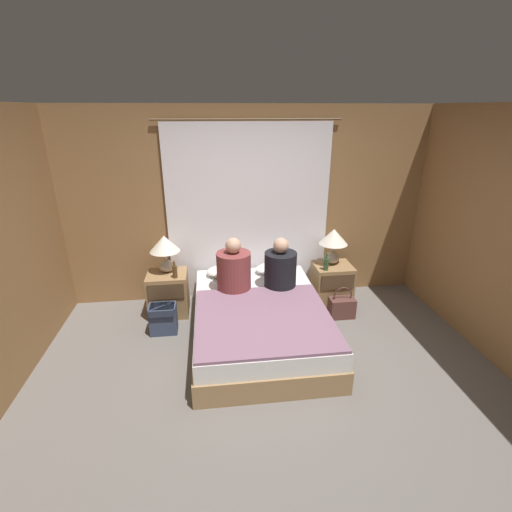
{
  "coord_description": "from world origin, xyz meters",
  "views": [
    {
      "loc": [
        -0.48,
        -2.73,
        2.45
      ],
      "look_at": [
        0.0,
        1.14,
        0.89
      ],
      "focal_mm": 26.0,
      "sensor_mm": 36.0,
      "label": 1
    }
  ],
  "objects_px": {
    "lamp_right": "(333,240)",
    "pillow_right": "(275,269)",
    "nightstand_left": "(168,293)",
    "beer_bottle_on_right_stand": "(326,264)",
    "bed": "(259,321)",
    "pillow_left": "(227,271)",
    "person_right_in_bed": "(280,268)",
    "person_left_in_bed": "(234,270)",
    "beer_bottle_on_left_stand": "(175,271)",
    "lamp_left": "(165,247)",
    "nightstand_right": "(332,284)",
    "handbag_on_floor": "(342,307)",
    "backpack_on_floor": "(163,317)"
  },
  "relations": [
    {
      "from": "lamp_right",
      "to": "person_left_in_bed",
      "type": "distance_m",
      "value": 1.38
    },
    {
      "from": "nightstand_left",
      "to": "beer_bottle_on_left_stand",
      "type": "bearing_deg",
      "value": -47.34
    },
    {
      "from": "pillow_right",
      "to": "beer_bottle_on_right_stand",
      "type": "distance_m",
      "value": 0.66
    },
    {
      "from": "nightstand_left",
      "to": "beer_bottle_on_right_stand",
      "type": "distance_m",
      "value": 2.02
    },
    {
      "from": "bed",
      "to": "person_left_in_bed",
      "type": "relative_size",
      "value": 3.14
    },
    {
      "from": "nightstand_right",
      "to": "lamp_left",
      "type": "distance_m",
      "value": 2.21
    },
    {
      "from": "person_right_in_bed",
      "to": "lamp_right",
      "type": "bearing_deg",
      "value": 27.12
    },
    {
      "from": "person_left_in_bed",
      "to": "handbag_on_floor",
      "type": "xyz_separation_m",
      "value": [
        1.34,
        -0.06,
        -0.56
      ]
    },
    {
      "from": "lamp_right",
      "to": "beer_bottle_on_left_stand",
      "type": "relative_size",
      "value": 2.2
    },
    {
      "from": "lamp_right",
      "to": "person_left_in_bed",
      "type": "height_order",
      "value": "person_left_in_bed"
    },
    {
      "from": "beer_bottle_on_left_stand",
      "to": "beer_bottle_on_right_stand",
      "type": "relative_size",
      "value": 0.99
    },
    {
      "from": "nightstand_right",
      "to": "backpack_on_floor",
      "type": "relative_size",
      "value": 1.56
    },
    {
      "from": "lamp_right",
      "to": "backpack_on_floor",
      "type": "xyz_separation_m",
      "value": [
        -2.15,
        -0.53,
        -0.67
      ]
    },
    {
      "from": "beer_bottle_on_left_stand",
      "to": "beer_bottle_on_right_stand",
      "type": "xyz_separation_m",
      "value": [
        1.87,
        0.0,
        -0.0
      ]
    },
    {
      "from": "nightstand_right",
      "to": "handbag_on_floor",
      "type": "relative_size",
      "value": 1.33
    },
    {
      "from": "lamp_left",
      "to": "person_right_in_bed",
      "type": "bearing_deg",
      "value": -15.94
    },
    {
      "from": "person_left_in_bed",
      "to": "nightstand_left",
      "type": "bearing_deg",
      "value": 158.82
    },
    {
      "from": "nightstand_left",
      "to": "lamp_right",
      "type": "xyz_separation_m",
      "value": [
        2.13,
        0.07,
        0.59
      ]
    },
    {
      "from": "nightstand_left",
      "to": "lamp_left",
      "type": "bearing_deg",
      "value": 90.0
    },
    {
      "from": "pillow_left",
      "to": "beer_bottle_on_left_stand",
      "type": "xyz_separation_m",
      "value": [
        -0.63,
        -0.22,
        0.13
      ]
    },
    {
      "from": "lamp_right",
      "to": "handbag_on_floor",
      "type": "distance_m",
      "value": 0.86
    },
    {
      "from": "person_left_in_bed",
      "to": "person_right_in_bed",
      "type": "xyz_separation_m",
      "value": [
        0.55,
        0.0,
        -0.01
      ]
    },
    {
      "from": "bed",
      "to": "person_left_in_bed",
      "type": "height_order",
      "value": "person_left_in_bed"
    },
    {
      "from": "nightstand_right",
      "to": "beer_bottle_on_right_stand",
      "type": "height_order",
      "value": "beer_bottle_on_right_stand"
    },
    {
      "from": "nightstand_left",
      "to": "pillow_left",
      "type": "relative_size",
      "value": 1.05
    },
    {
      "from": "lamp_right",
      "to": "pillow_right",
      "type": "height_order",
      "value": "lamp_right"
    },
    {
      "from": "person_right_in_bed",
      "to": "person_left_in_bed",
      "type": "bearing_deg",
      "value": 180.0
    },
    {
      "from": "beer_bottle_on_right_stand",
      "to": "handbag_on_floor",
      "type": "distance_m",
      "value": 0.57
    },
    {
      "from": "person_left_in_bed",
      "to": "beer_bottle_on_left_stand",
      "type": "height_order",
      "value": "person_left_in_bed"
    },
    {
      "from": "lamp_left",
      "to": "person_left_in_bed",
      "type": "height_order",
      "value": "person_left_in_bed"
    },
    {
      "from": "bed",
      "to": "beer_bottle_on_right_stand",
      "type": "relative_size",
      "value": 9.38
    },
    {
      "from": "person_left_in_bed",
      "to": "backpack_on_floor",
      "type": "distance_m",
      "value": 0.98
    },
    {
      "from": "nightstand_left",
      "to": "person_right_in_bed",
      "type": "xyz_separation_m",
      "value": [
        1.37,
        -0.32,
        0.41
      ]
    },
    {
      "from": "person_left_in_bed",
      "to": "beer_bottle_on_right_stand",
      "type": "relative_size",
      "value": 2.98
    },
    {
      "from": "beer_bottle_on_left_stand",
      "to": "person_left_in_bed",
      "type": "bearing_deg",
      "value": -15.03
    },
    {
      "from": "handbag_on_floor",
      "to": "lamp_left",
      "type": "bearing_deg",
      "value": 168.28
    },
    {
      "from": "backpack_on_floor",
      "to": "person_right_in_bed",
      "type": "bearing_deg",
      "value": 5.58
    },
    {
      "from": "pillow_right",
      "to": "lamp_left",
      "type": "bearing_deg",
      "value": -179.32
    },
    {
      "from": "person_right_in_bed",
      "to": "handbag_on_floor",
      "type": "relative_size",
      "value": 1.52
    },
    {
      "from": "pillow_left",
      "to": "person_right_in_bed",
      "type": "xyz_separation_m",
      "value": [
        0.62,
        -0.41,
        0.19
      ]
    },
    {
      "from": "nightstand_right",
      "to": "beer_bottle_on_left_stand",
      "type": "relative_size",
      "value": 2.55
    },
    {
      "from": "beer_bottle_on_right_stand",
      "to": "pillow_left",
      "type": "bearing_deg",
      "value": 169.94
    },
    {
      "from": "nightstand_right",
      "to": "person_left_in_bed",
      "type": "height_order",
      "value": "person_left_in_bed"
    },
    {
      "from": "beer_bottle_on_left_stand",
      "to": "handbag_on_floor",
      "type": "bearing_deg",
      "value": -6.8
    },
    {
      "from": "bed",
      "to": "nightstand_right",
      "type": "distance_m",
      "value": 1.28
    },
    {
      "from": "bed",
      "to": "lamp_left",
      "type": "distance_m",
      "value": 1.47
    },
    {
      "from": "bed",
      "to": "lamp_left",
      "type": "height_order",
      "value": "lamp_left"
    },
    {
      "from": "bed",
      "to": "handbag_on_floor",
      "type": "xyz_separation_m",
      "value": [
        1.09,
        0.34,
        -0.08
      ]
    },
    {
      "from": "person_right_in_bed",
      "to": "handbag_on_floor",
      "type": "distance_m",
      "value": 0.96
    },
    {
      "from": "person_right_in_bed",
      "to": "pillow_right",
      "type": "bearing_deg",
      "value": 87.99
    }
  ]
}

